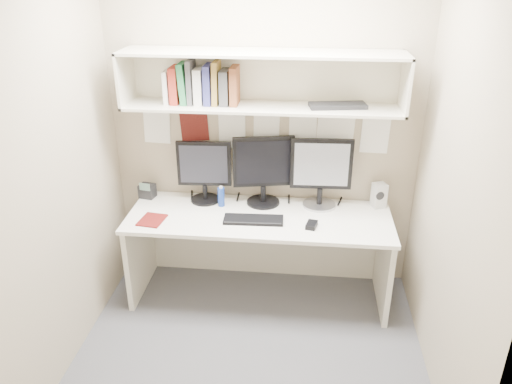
# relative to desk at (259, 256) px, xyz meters

# --- Properties ---
(floor) EXTENTS (2.40, 2.00, 0.01)m
(floor) POSITION_rel_desk_xyz_m (0.00, -0.65, -0.37)
(floor) COLOR #4A4A4F
(floor) RESTS_ON ground
(wall_back) EXTENTS (2.40, 0.02, 2.60)m
(wall_back) POSITION_rel_desk_xyz_m (0.00, 0.35, 0.93)
(wall_back) COLOR gray
(wall_back) RESTS_ON ground
(wall_front) EXTENTS (2.40, 0.02, 2.60)m
(wall_front) POSITION_rel_desk_xyz_m (0.00, -1.65, 0.93)
(wall_front) COLOR gray
(wall_front) RESTS_ON ground
(wall_left) EXTENTS (0.02, 2.00, 2.60)m
(wall_left) POSITION_rel_desk_xyz_m (-1.20, -0.65, 0.93)
(wall_left) COLOR gray
(wall_left) RESTS_ON ground
(wall_right) EXTENTS (0.02, 2.00, 2.60)m
(wall_right) POSITION_rel_desk_xyz_m (1.20, -0.65, 0.93)
(wall_right) COLOR gray
(wall_right) RESTS_ON ground
(desk) EXTENTS (2.00, 0.70, 0.73)m
(desk) POSITION_rel_desk_xyz_m (0.00, 0.00, 0.00)
(desk) COLOR white
(desk) RESTS_ON floor
(overhead_hutch) EXTENTS (2.00, 0.38, 0.40)m
(overhead_hutch) POSITION_rel_desk_xyz_m (0.00, 0.21, 1.35)
(overhead_hutch) COLOR beige
(overhead_hutch) RESTS_ON wall_back
(pinned_papers) EXTENTS (1.92, 0.01, 0.48)m
(pinned_papers) POSITION_rel_desk_xyz_m (0.00, 0.34, 0.88)
(pinned_papers) COLOR white
(pinned_papers) RESTS_ON wall_back
(monitor_left) EXTENTS (0.43, 0.23, 0.50)m
(monitor_left) POSITION_rel_desk_xyz_m (-0.46, 0.22, 0.63)
(monitor_left) COLOR black
(monitor_left) RESTS_ON desk
(monitor_center) EXTENTS (0.47, 0.26, 0.55)m
(monitor_center) POSITION_rel_desk_xyz_m (0.01, 0.22, 0.66)
(monitor_center) COLOR black
(monitor_center) RESTS_ON desk
(monitor_right) EXTENTS (0.47, 0.26, 0.55)m
(monitor_right) POSITION_rel_desk_xyz_m (0.45, 0.22, 0.66)
(monitor_right) COLOR #A5A5AA
(monitor_right) RESTS_ON desk
(keyboard) EXTENTS (0.45, 0.17, 0.02)m
(keyboard) POSITION_rel_desk_xyz_m (-0.03, -0.10, 0.37)
(keyboard) COLOR black
(keyboard) RESTS_ON desk
(mouse) EXTENTS (0.09, 0.13, 0.03)m
(mouse) POSITION_rel_desk_xyz_m (0.40, -0.15, 0.38)
(mouse) COLOR black
(mouse) RESTS_ON desk
(speaker) EXTENTS (0.12, 0.13, 0.19)m
(speaker) POSITION_rel_desk_xyz_m (0.91, 0.24, 0.46)
(speaker) COLOR beige
(speaker) RESTS_ON desk
(blue_bottle) EXTENTS (0.05, 0.05, 0.17)m
(blue_bottle) POSITION_rel_desk_xyz_m (-0.31, 0.13, 0.44)
(blue_bottle) COLOR navy
(blue_bottle) RESTS_ON desk
(maroon_notebook) EXTENTS (0.20, 0.23, 0.01)m
(maroon_notebook) POSITION_rel_desk_xyz_m (-0.79, -0.17, 0.37)
(maroon_notebook) COLOR #5B110F
(maroon_notebook) RESTS_ON desk
(desk_phone) EXTENTS (0.14, 0.13, 0.14)m
(desk_phone) POSITION_rel_desk_xyz_m (-0.94, 0.22, 0.42)
(desk_phone) COLOR black
(desk_phone) RESTS_ON desk
(book_stack) EXTENTS (0.53, 0.19, 0.32)m
(book_stack) POSITION_rel_desk_xyz_m (-0.43, 0.17, 1.31)
(book_stack) COLOR silver
(book_stack) RESTS_ON overhead_hutch
(hutch_tray) EXTENTS (0.42, 0.22, 0.03)m
(hutch_tray) POSITION_rel_desk_xyz_m (0.54, 0.16, 1.19)
(hutch_tray) COLOR black
(hutch_tray) RESTS_ON overhead_hutch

